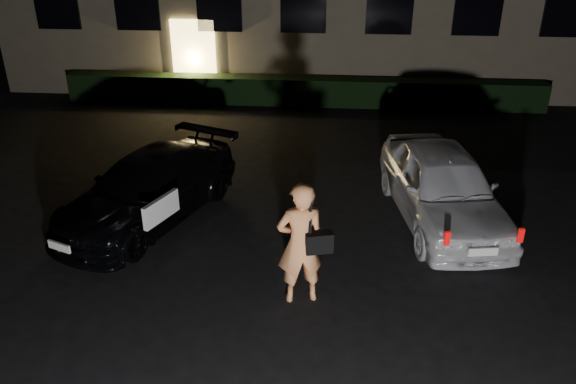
{
  "coord_description": "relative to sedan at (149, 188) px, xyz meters",
  "views": [
    {
      "loc": [
        1.05,
        -6.81,
        5.39
      ],
      "look_at": [
        0.3,
        2.0,
        1.04
      ],
      "focal_mm": 35.0,
      "sensor_mm": 36.0,
      "label": 1
    }
  ],
  "objects": [
    {
      "name": "ground",
      "position": [
        2.49,
        -2.75,
        -0.63
      ],
      "size": [
        80.0,
        80.0,
        0.0
      ],
      "primitive_type": "plane",
      "color": "black",
      "rests_on": "ground"
    },
    {
      "name": "hatch",
      "position": [
        5.68,
        0.41,
        0.09
      ],
      "size": [
        2.38,
        4.49,
        1.45
      ],
      "rotation": [
        0.0,
        0.0,
        0.16
      ],
      "color": "white",
      "rests_on": "ground"
    },
    {
      "name": "man",
      "position": [
        3.13,
        -2.39,
        0.37
      ],
      "size": [
        0.91,
        0.65,
        2.0
      ],
      "rotation": [
        0.0,
        0.0,
        3.4
      ],
      "color": "#F1955A",
      "rests_on": "ground"
    },
    {
      "name": "hedge",
      "position": [
        2.49,
        7.75,
        -0.21
      ],
      "size": [
        15.0,
        0.7,
        0.85
      ],
      "primitive_type": "cube",
      "color": "black",
      "rests_on": "ground"
    },
    {
      "name": "sedan",
      "position": [
        0.0,
        0.0,
        0.0
      ],
      "size": [
        3.27,
        4.71,
        1.27
      ],
      "rotation": [
        0.0,
        0.0,
        -0.38
      ],
      "color": "black",
      "rests_on": "ground"
    }
  ]
}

